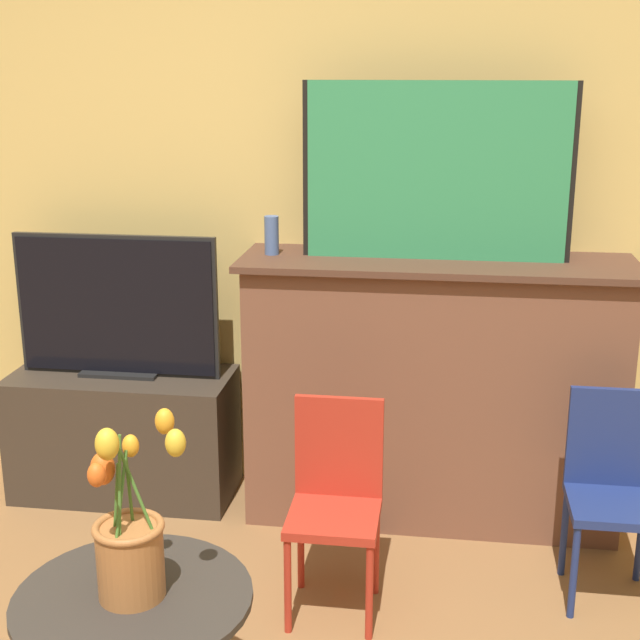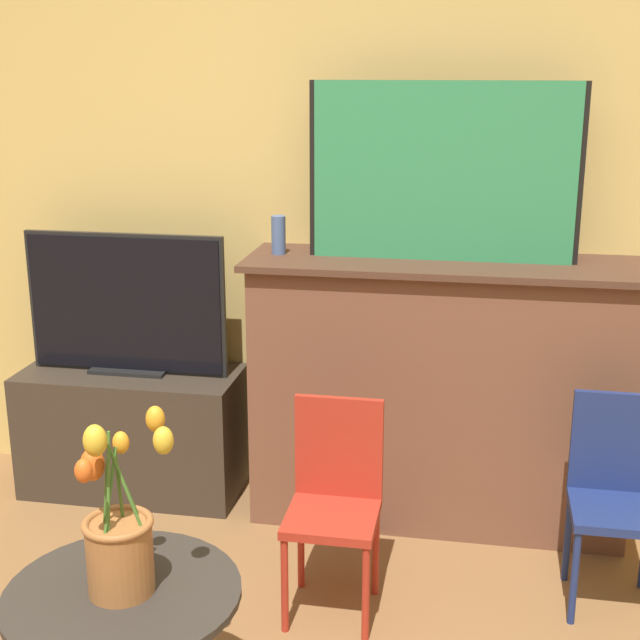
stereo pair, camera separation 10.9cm
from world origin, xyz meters
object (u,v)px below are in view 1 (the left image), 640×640
painting (437,172)px  chair_red (336,494)px  tv_monitor (117,308)px  chair_blue (612,483)px  vase_tulips (129,540)px

painting → chair_red: size_ratio=1.40×
tv_monitor → painting: bearing=0.2°
painting → chair_blue: 1.25m
chair_red → vase_tulips: vase_tulips is taller
vase_tulips → painting: bearing=63.9°
tv_monitor → chair_red: bearing=-35.1°
painting → tv_monitor: painting is taller
tv_monitor → vase_tulips: (0.55, -1.43, -0.18)m
painting → vase_tulips: bearing=-116.1°
painting → chair_red: bearing=-112.3°
chair_red → chair_blue: same height
painting → chair_blue: painting is taller
tv_monitor → vase_tulips: 1.54m
painting → tv_monitor: bearing=-179.8°
painting → chair_red: (-0.28, -0.69, -0.97)m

